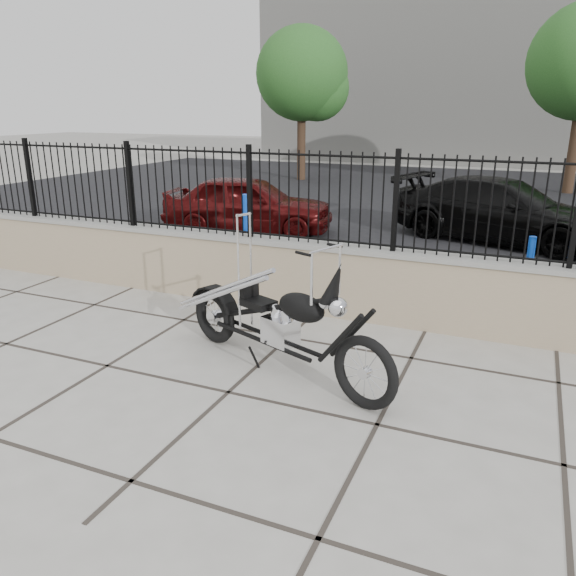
# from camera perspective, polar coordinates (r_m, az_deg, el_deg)

# --- Properties ---
(ground_plane) EXTENTS (90.00, 90.00, 0.00)m
(ground_plane) POSITION_cam_1_polar(r_m,az_deg,el_deg) (5.65, -6.08, -10.51)
(ground_plane) COLOR #99968E
(ground_plane) RESTS_ON ground
(parking_lot) EXTENTS (30.00, 30.00, 0.00)m
(parking_lot) POSITION_cam_1_polar(r_m,az_deg,el_deg) (17.20, 14.78, 8.39)
(parking_lot) COLOR black
(parking_lot) RESTS_ON ground
(retaining_wall) EXTENTS (14.00, 0.36, 0.96)m
(retaining_wall) POSITION_cam_1_polar(r_m,az_deg,el_deg) (7.58, 3.01, 1.01)
(retaining_wall) COLOR gray
(retaining_wall) RESTS_ON ground_plane
(iron_fence) EXTENTS (14.00, 0.08, 1.20)m
(iron_fence) POSITION_cam_1_polar(r_m,az_deg,el_deg) (7.33, 3.15, 9.11)
(iron_fence) COLOR black
(iron_fence) RESTS_ON retaining_wall
(background_building) EXTENTS (22.00, 6.00, 8.00)m
(background_building) POSITION_cam_1_polar(r_m,az_deg,el_deg) (30.94, 19.76, 19.41)
(background_building) COLOR beige
(background_building) RESTS_ON ground_plane
(chopper_motorcycle) EXTENTS (2.75, 1.46, 1.65)m
(chopper_motorcycle) POSITION_cam_1_polar(r_m,az_deg,el_deg) (5.76, -1.18, -0.84)
(chopper_motorcycle) COLOR black
(chopper_motorcycle) RESTS_ON ground_plane
(car_red) EXTENTS (3.95, 2.20, 1.27)m
(car_red) POSITION_cam_1_polar(r_m,az_deg,el_deg) (12.56, -4.05, 8.51)
(car_red) COLOR #410909
(car_red) RESTS_ON parking_lot
(car_black) EXTENTS (4.78, 3.08, 1.29)m
(car_black) POSITION_cam_1_polar(r_m,az_deg,el_deg) (12.47, 20.87, 7.37)
(car_black) COLOR black
(car_black) RESTS_ON parking_lot
(bollard_a) EXTENTS (0.16, 0.16, 1.09)m
(bollard_a) POSITION_cam_1_polar(r_m,az_deg,el_deg) (10.97, -4.32, 6.66)
(bollard_a) COLOR blue
(bollard_a) RESTS_ON ground_plane
(bollard_b) EXTENTS (0.13, 0.13, 0.88)m
(bollard_b) POSITION_cam_1_polar(r_m,az_deg,el_deg) (9.03, 23.29, 2.09)
(bollard_b) COLOR #0D23CF
(bollard_b) RESTS_ON ground_plane
(tree_left) EXTENTS (3.37, 3.37, 5.68)m
(tree_left) POSITION_cam_1_polar(r_m,az_deg,el_deg) (21.97, 1.42, 21.33)
(tree_left) COLOR #382619
(tree_left) RESTS_ON ground_plane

